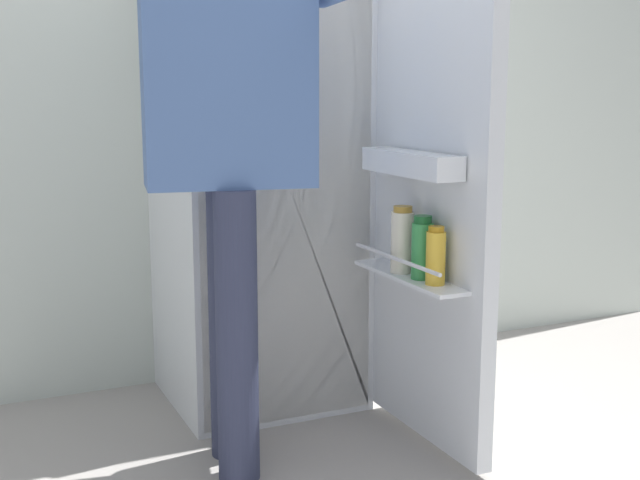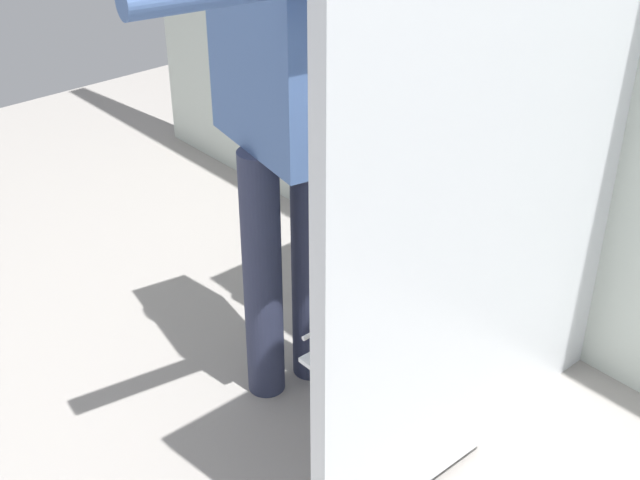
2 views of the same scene
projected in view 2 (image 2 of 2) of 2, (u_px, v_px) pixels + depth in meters
name	position (u px, v px, depth m)	size (l,w,h in m)	color
ground_plane	(336.00, 424.00, 2.66)	(6.42, 6.42, 0.00)	gray
refrigerator	(469.00, 142.00, 2.50)	(0.69, 1.22, 1.64)	silver
person	(284.00, 85.00, 2.32)	(0.57, 0.83, 1.69)	#2D334C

